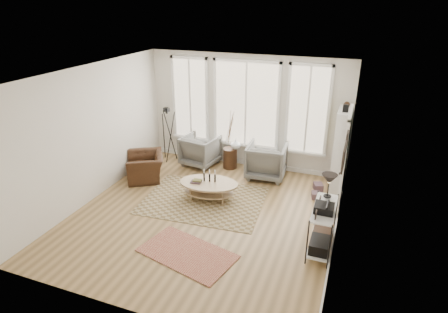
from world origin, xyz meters
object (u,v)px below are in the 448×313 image
at_px(side_table, 230,142).
at_px(accent_chair, 146,166).
at_px(coffee_table, 208,186).
at_px(armchair_right, 267,161).
at_px(low_shelf, 323,223).
at_px(bookcase, 341,150).
at_px(armchair_left, 200,150).

distance_m(side_table, accent_chair, 2.22).
distance_m(coffee_table, side_table, 1.79).
height_order(coffee_table, accent_chair, accent_chair).
bearing_deg(accent_chair, armchair_right, 80.48).
bearing_deg(low_shelf, bookcase, 88.72).
bearing_deg(bookcase, low_shelf, -91.28).
relative_size(side_table, accent_chair, 1.55).
bearing_deg(armchair_left, armchair_right, -174.24).
relative_size(bookcase, coffee_table, 1.48).
bearing_deg(accent_chair, coffee_table, 45.43).
relative_size(low_shelf, accent_chair, 1.34).
height_order(armchair_left, side_table, side_table).
relative_size(low_shelf, side_table, 0.86).
xyz_separation_m(bookcase, low_shelf, (-0.06, -2.52, -0.44)).
bearing_deg(coffee_table, armchair_left, 119.11).
bearing_deg(low_shelf, side_table, 135.04).
bearing_deg(armchair_right, side_table, -14.36).
distance_m(armchair_right, side_table, 1.08).
distance_m(bookcase, armchair_left, 3.59).
bearing_deg(armchair_right, coffee_table, 55.54).
bearing_deg(coffee_table, low_shelf, -20.03).
distance_m(low_shelf, side_table, 3.79).
bearing_deg(bookcase, armchair_right, -178.85).
xyz_separation_m(low_shelf, armchair_left, (-3.49, 2.60, -0.11)).
xyz_separation_m(bookcase, armchair_right, (-1.71, -0.03, -0.52)).
distance_m(low_shelf, accent_chair, 4.62).
relative_size(bookcase, side_table, 1.36).
bearing_deg(side_table, low_shelf, -44.96).
relative_size(coffee_table, armchair_right, 1.46).
height_order(coffee_table, armchair_right, armchair_right).
distance_m(low_shelf, armchair_left, 4.35).
bearing_deg(bookcase, accent_chair, -165.40).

